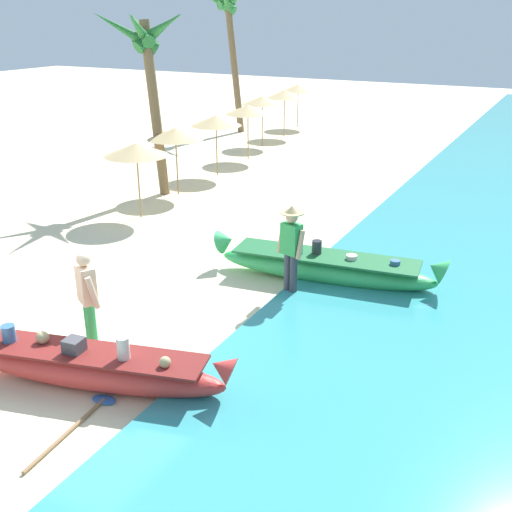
# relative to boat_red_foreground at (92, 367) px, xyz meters

# --- Properties ---
(ground_plane) EXTENTS (80.00, 80.00, 0.00)m
(ground_plane) POSITION_rel_boat_red_foreground_xyz_m (-1.14, 1.06, -0.31)
(ground_plane) COLOR beige
(boat_red_foreground) EXTENTS (4.12, 1.58, 0.87)m
(boat_red_foreground) POSITION_rel_boat_red_foreground_xyz_m (0.00, 0.00, 0.00)
(boat_red_foreground) COLOR red
(boat_red_foreground) RESTS_ON ground
(boat_green_midground) EXTENTS (4.62, 1.33, 0.85)m
(boat_green_midground) POSITION_rel_boat_red_foreground_xyz_m (1.52, 4.88, -0.01)
(boat_green_midground) COLOR #38B760
(boat_green_midground) RESTS_ON ground
(person_vendor_hatted) EXTENTS (0.58, 0.44, 1.73)m
(person_vendor_hatted) POSITION_rel_boat_red_foreground_xyz_m (1.19, 4.00, 0.69)
(person_vendor_hatted) COLOR #333842
(person_vendor_hatted) RESTS_ON ground
(person_tourist_customer) EXTENTS (0.57, 0.45, 1.63)m
(person_tourist_customer) POSITION_rel_boat_red_foreground_xyz_m (-0.71, 0.78, 0.61)
(person_tourist_customer) COLOR green
(person_tourist_customer) RESTS_ON ground
(parasol_row_0) EXTENTS (1.60, 1.60, 1.91)m
(parasol_row_0) POSITION_rel_boat_red_foreground_xyz_m (-4.17, 6.47, 1.44)
(parasol_row_0) COLOR #8E6B47
(parasol_row_0) RESTS_ON ground
(parasol_row_1) EXTENTS (1.60, 1.60, 1.91)m
(parasol_row_1) POSITION_rel_boat_red_foreground_xyz_m (-4.53, 8.68, 1.44)
(parasol_row_1) COLOR #8E6B47
(parasol_row_1) RESTS_ON ground
(parasol_row_2) EXTENTS (1.60, 1.60, 1.91)m
(parasol_row_2) POSITION_rel_boat_red_foreground_xyz_m (-4.68, 11.11, 1.44)
(parasol_row_2) COLOR #8E6B47
(parasol_row_2) RESTS_ON ground
(parasol_row_3) EXTENTS (1.60, 1.60, 1.91)m
(parasol_row_3) POSITION_rel_boat_red_foreground_xyz_m (-4.89, 13.60, 1.44)
(parasol_row_3) COLOR #8E6B47
(parasol_row_3) RESTS_ON ground
(parasol_row_4) EXTENTS (1.60, 1.60, 1.91)m
(parasol_row_4) POSITION_rel_boat_red_foreground_xyz_m (-5.56, 16.01, 1.44)
(parasol_row_4) COLOR #8E6B47
(parasol_row_4) RESTS_ON ground
(parasol_row_5) EXTENTS (1.60, 1.60, 1.91)m
(parasol_row_5) POSITION_rel_boat_red_foreground_xyz_m (-5.59, 18.08, 1.44)
(parasol_row_5) COLOR #8E6B47
(parasol_row_5) RESTS_ON ground
(parasol_row_6) EXTENTS (1.60, 1.60, 1.91)m
(parasol_row_6) POSITION_rel_boat_red_foreground_xyz_m (-6.02, 20.44, 1.44)
(parasol_row_6) COLOR #8E6B47
(parasol_row_6) RESTS_ON ground
(palm_tree_tall_inland) EXTENTS (3.00, 2.48, 5.93)m
(palm_tree_tall_inland) POSITION_rel_boat_red_foreground_xyz_m (-8.28, 18.22, 4.44)
(palm_tree_tall_inland) COLOR brown
(palm_tree_tall_inland) RESTS_ON ground
(palm_tree_leaning_seaward) EXTENTS (2.46, 2.59, 5.06)m
(palm_tree_leaning_seaward) POSITION_rel_boat_red_foreground_xyz_m (-5.21, 8.51, 3.64)
(palm_tree_leaning_seaward) COLOR brown
(palm_tree_leaning_seaward) RESTS_ON ground
(paddle) EXTENTS (0.38, 1.65, 0.05)m
(paddle) POSITION_rel_boat_red_foreground_xyz_m (0.41, -0.71, -0.28)
(paddle) COLOR #8E6B47
(paddle) RESTS_ON ground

